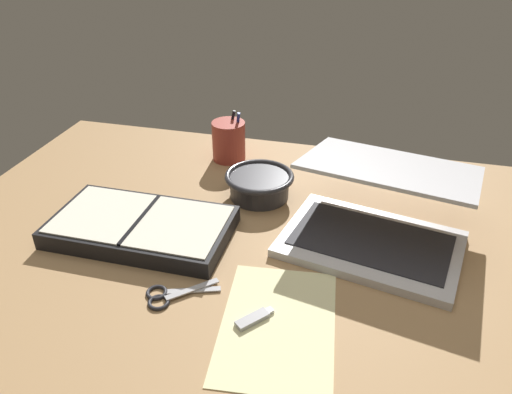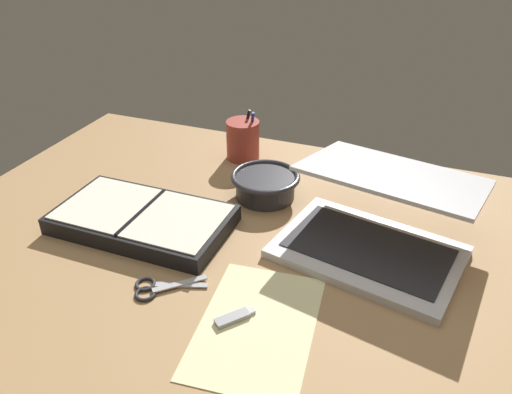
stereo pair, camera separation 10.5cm
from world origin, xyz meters
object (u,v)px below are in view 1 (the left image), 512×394
laptop (378,217)px  bowl (259,184)px  planner (141,227)px  pen_cup (229,141)px  scissors (167,295)px

laptop → bowl: bearing=170.6°
laptop → planner: bearing=-155.6°
bowl → planner: 29.38cm
laptop → planner: (-47.59, -10.74, -3.42)cm
pen_cup → scissors: 55.60cm
planner → scissors: size_ratio=2.86×
planner → scissors: (12.60, -16.56, -1.66)cm
laptop → bowl: (-27.47, 10.62, -2.08)cm
bowl → laptop: bearing=-21.1°
scissors → planner: bearing=95.8°
pen_cup → planner: pen_cup is taller
bowl → pen_cup: bearing=126.5°
laptop → bowl: size_ratio=2.52×
laptop → pen_cup: (-40.19, 27.83, -0.12)cm
laptop → planner: laptop is taller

